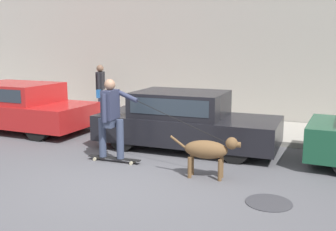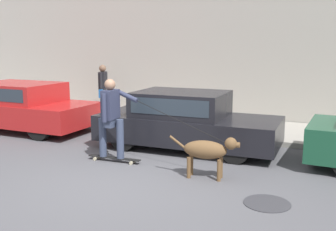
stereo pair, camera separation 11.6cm
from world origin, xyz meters
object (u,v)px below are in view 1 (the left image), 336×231
at_px(skateboarder, 111,115).
at_px(pedestrian_with_bag, 100,87).
at_px(parked_car_1, 185,122).
at_px(fire_hydrant, 116,120).
at_px(dog, 208,150).
at_px(parked_car_0, 19,107).

distance_m(skateboarder, pedestrian_with_bag, 5.09).
xyz_separation_m(parked_car_1, fire_hydrant, (-2.25, 0.73, -0.26)).
height_order(parked_car_1, fire_hydrant, parked_car_1).
relative_size(parked_car_1, dog, 3.26).
xyz_separation_m(parked_car_1, dog, (1.11, -1.74, -0.11)).
bearing_deg(parked_car_1, pedestrian_with_bag, 145.07).
relative_size(dog, fire_hydrant, 1.86).
bearing_deg(fire_hydrant, skateboarder, -60.82).
distance_m(parked_car_0, dog, 6.24).
bearing_deg(pedestrian_with_bag, parked_car_1, 127.70).
distance_m(pedestrian_with_bag, fire_hydrant, 2.56).
height_order(dog, fire_hydrant, dog).
xyz_separation_m(parked_car_1, skateboarder, (-0.96, -1.57, 0.33)).
distance_m(dog, skateboarder, 2.13).
bearing_deg(dog, fire_hydrant, 137.19).
relative_size(skateboarder, fire_hydrant, 4.43).
distance_m(parked_car_0, skateboarder, 4.23).
bearing_deg(parked_car_1, skateboarder, -123.23).
bearing_deg(skateboarder, parked_car_1, 54.93).
distance_m(parked_car_1, skateboarder, 1.87).
xyz_separation_m(parked_car_0, pedestrian_with_bag, (0.96, 2.57, 0.35)).
bearing_deg(parked_car_0, dog, -16.35).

